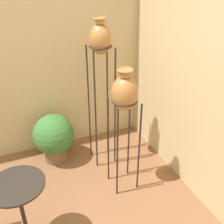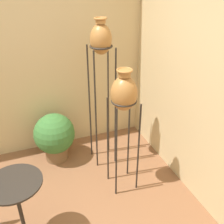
# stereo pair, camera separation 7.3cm
# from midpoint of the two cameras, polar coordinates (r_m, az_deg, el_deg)

# --- Properties ---
(wall_back) EXTENTS (7.32, 0.06, 2.70)m
(wall_back) POSITION_cam_midpoint_polar(r_m,az_deg,el_deg) (3.51, -19.44, 10.88)
(wall_back) COLOR #D1B784
(wall_back) RESTS_ON ground_plane
(wall_right) EXTENTS (0.06, 7.32, 2.70)m
(wall_right) POSITION_cam_midpoint_polar(r_m,az_deg,el_deg) (2.62, 23.38, 4.23)
(wall_right) COLOR #D1B784
(wall_right) RESTS_ON ground_plane
(vase_stand_tall) EXTENTS (0.28, 0.28, 1.88)m
(vase_stand_tall) POSITION_cam_midpoint_polar(r_m,az_deg,el_deg) (3.02, -1.69, 14.02)
(vase_stand_tall) COLOR #28231E
(vase_stand_tall) RESTS_ON ground_plane
(vase_stand_medium) EXTENTS (0.28, 0.28, 1.48)m
(vase_stand_medium) POSITION_cam_midpoint_polar(r_m,az_deg,el_deg) (2.68, 3.41, 3.48)
(vase_stand_medium) COLOR #28231E
(vase_stand_medium) RESTS_ON ground_plane
(side_table) EXTENTS (0.49, 0.49, 0.75)m
(side_table) POSITION_cam_midpoint_polar(r_m,az_deg,el_deg) (2.56, -19.03, -17.64)
(side_table) COLOR #28231E
(side_table) RESTS_ON ground_plane
(potted_plant) EXTENTS (0.54, 0.54, 0.68)m
(potted_plant) POSITION_cam_midpoint_polar(r_m,az_deg,el_deg) (3.59, -11.82, -5.08)
(potted_plant) COLOR brown
(potted_plant) RESTS_ON ground_plane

